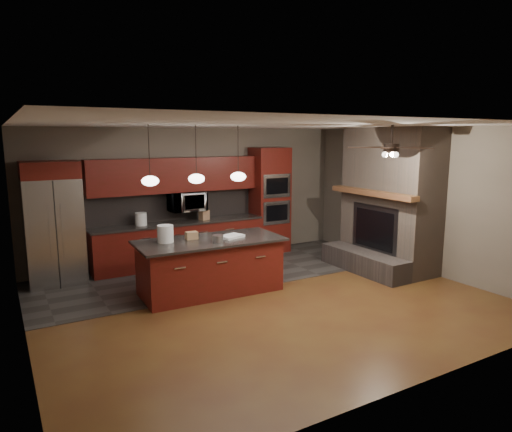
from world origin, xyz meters
TOP-DOWN VIEW (x-y plane):
  - ground at (0.00, 0.00)m, footprint 7.00×7.00m
  - ceiling at (0.00, 0.00)m, footprint 7.00×6.00m
  - back_wall at (0.00, 3.00)m, footprint 7.00×0.02m
  - right_wall at (3.50, 0.00)m, footprint 0.02×6.00m
  - left_wall at (-3.50, 0.00)m, footprint 0.02×6.00m
  - slate_tile_patch at (0.00, 1.80)m, footprint 7.00×2.40m
  - fireplace_column at (3.04, 0.40)m, footprint 1.30×2.10m
  - back_cabinetry at (-0.48, 2.74)m, footprint 3.59×0.64m
  - oven_tower at (1.70, 2.69)m, footprint 0.80×0.63m
  - microwave at (-0.27, 2.75)m, footprint 0.73×0.41m
  - refrigerator at (-2.84, 2.62)m, footprint 0.95×0.75m
  - kitchen_island at (-0.64, 0.81)m, footprint 2.49×1.19m
  - white_bucket at (-1.35, 0.98)m, footprint 0.33×0.33m
  - paint_can at (-0.61, 0.55)m, footprint 0.19×0.19m
  - paint_tray at (-0.26, 0.77)m, footprint 0.46×0.38m
  - cardboard_box at (-0.89, 0.99)m, footprint 0.20×0.15m
  - counter_bucket at (-1.26, 2.70)m, footprint 0.28×0.28m
  - counter_box at (0.06, 2.65)m, footprint 0.22×0.19m
  - pendant_left at (-1.65, 0.70)m, footprint 0.26×0.26m
  - pendant_center at (-0.90, 0.70)m, footprint 0.26×0.26m
  - pendant_right at (-0.15, 0.70)m, footprint 0.26×0.26m
  - ceiling_fan at (1.80, -0.80)m, footprint 1.27×1.33m

SIDE VIEW (x-z plane):
  - ground at x=0.00m, z-range 0.00..0.00m
  - slate_tile_patch at x=0.00m, z-range 0.00..0.01m
  - kitchen_island at x=-0.64m, z-range 0.00..0.92m
  - back_cabinetry at x=-0.48m, z-range -0.21..1.99m
  - paint_tray at x=-0.26m, z-range 0.92..0.96m
  - paint_can at x=-0.61m, z-range 0.92..1.04m
  - cardboard_box at x=-0.89m, z-range 0.92..1.04m
  - counter_box at x=0.06m, z-range 0.90..1.11m
  - counter_bucket at x=-1.26m, z-range 0.90..1.15m
  - white_bucket at x=-1.35m, z-range 0.92..1.20m
  - refrigerator at x=-2.84m, z-range 0.00..2.20m
  - oven_tower at x=1.70m, z-range 0.00..2.38m
  - fireplace_column at x=3.04m, z-range -0.10..2.70m
  - microwave at x=-0.27m, z-range 1.05..1.55m
  - back_wall at x=0.00m, z-range 0.00..2.80m
  - right_wall at x=3.50m, z-range 0.00..2.80m
  - left_wall at x=-3.50m, z-range 0.00..2.80m
  - pendant_left at x=-1.65m, z-range 1.51..2.42m
  - pendant_center at x=-0.90m, z-range 1.51..2.42m
  - pendant_right at x=-0.15m, z-range 1.51..2.42m
  - ceiling_fan at x=1.80m, z-range 2.25..2.66m
  - ceiling at x=0.00m, z-range 2.79..2.81m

